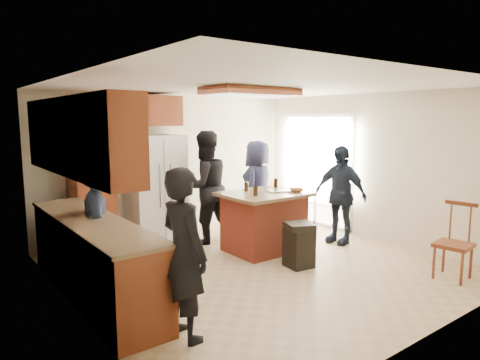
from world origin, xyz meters
TOP-DOWN VIEW (x-y plane):
  - room_shell at (4.37, 1.64)m, footprint 8.00×5.20m
  - person_front_left at (-1.83, -1.11)m, footprint 0.48×0.63m
  - person_behind_left at (0.04, 1.48)m, footprint 0.93×0.59m
  - person_behind_right at (1.15, 1.44)m, footprint 0.98×0.89m
  - person_side_right at (1.82, 0.09)m, footprint 0.60×1.01m
  - person_counter at (-1.97, 0.68)m, footprint 0.72×1.16m
  - left_cabinetry at (-2.24, 0.40)m, footprint 0.64×3.00m
  - back_wall_units at (-1.33, 2.20)m, footprint 1.80×0.60m
  - refrigerator at (-0.55, 2.12)m, footprint 0.90×0.76m
  - kitchen_island at (0.53, 0.52)m, footprint 1.28×1.03m
  - island_items at (0.77, 0.45)m, footprint 0.92×0.68m
  - trash_bin at (0.43, -0.36)m, footprint 0.47×0.47m
  - spindle_chair at (1.72, -1.89)m, footprint 0.47×0.47m

SIDE VIEW (x-z plane):
  - trash_bin at x=0.43m, z-range 0.00..0.63m
  - spindle_chair at x=1.72m, z-range -0.04..0.95m
  - kitchen_island at x=0.53m, z-range 0.01..0.94m
  - person_side_right at x=1.82m, z-range 0.00..1.64m
  - person_front_left at x=-1.83m, z-range 0.00..1.64m
  - person_counter at x=-1.97m, z-range 0.00..1.66m
  - person_behind_right at x=1.15m, z-range 0.00..1.68m
  - room_shell at x=4.37m, z-range -1.63..3.37m
  - refrigerator at x=-0.55m, z-range 0.00..1.80m
  - person_behind_left at x=0.04m, z-range 0.00..1.88m
  - left_cabinetry at x=-2.24m, z-range -0.19..2.11m
  - island_items at x=0.77m, z-range 0.89..1.04m
  - back_wall_units at x=-1.33m, z-range 0.15..2.60m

